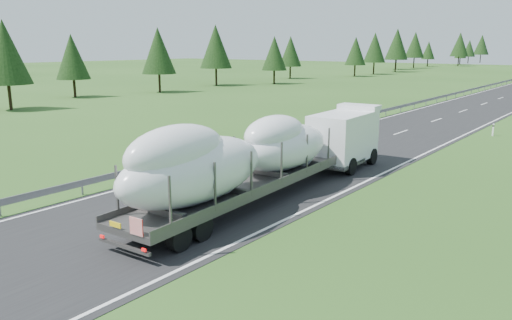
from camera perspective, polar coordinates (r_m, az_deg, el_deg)
The scene contains 3 objects.
ground at distance 21.82m, azimuth -11.48°, elevation -6.42°, with size 400.00×400.00×0.00m, color #274B19.
tree_line_left at distance 127.97m, azimuth 10.43°, elevation 12.60°, with size 15.16×255.09×12.31m.
boat_truck at distance 23.45m, azimuth 0.98°, elevation 0.90°, with size 3.56×19.35×4.28m.
Camera 1 is at (15.78, -13.29, 7.12)m, focal length 35.00 mm.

